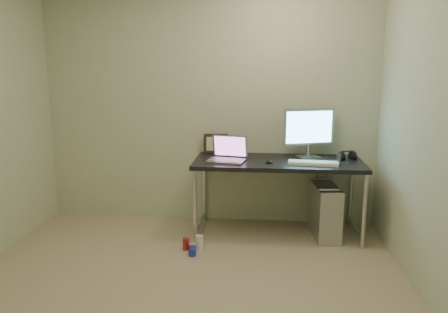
# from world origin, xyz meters

# --- Properties ---
(floor) EXTENTS (3.50, 3.50, 0.00)m
(floor) POSITION_xyz_m (0.00, 0.00, 0.00)
(floor) COLOR tan
(floor) RESTS_ON ground
(wall_back) EXTENTS (3.50, 0.02, 2.50)m
(wall_back) POSITION_xyz_m (0.00, 1.75, 1.25)
(wall_back) COLOR beige
(wall_back) RESTS_ON ground
(desk) EXTENTS (1.64, 0.72, 0.75)m
(desk) POSITION_xyz_m (0.73, 1.39, 0.67)
(desk) COLOR black
(desk) RESTS_ON ground
(tower_computer) EXTENTS (0.28, 0.52, 0.55)m
(tower_computer) POSITION_xyz_m (1.20, 1.33, 0.26)
(tower_computer) COLOR silver
(tower_computer) RESTS_ON ground
(cable_a) EXTENTS (0.01, 0.16, 0.69)m
(cable_a) POSITION_xyz_m (1.15, 1.70, 0.40)
(cable_a) COLOR black
(cable_a) RESTS_ON ground
(cable_b) EXTENTS (0.02, 0.11, 0.71)m
(cable_b) POSITION_xyz_m (1.24, 1.68, 0.38)
(cable_b) COLOR black
(cable_b) RESTS_ON ground
(can_red) EXTENTS (0.07, 0.07, 0.11)m
(can_red) POSITION_xyz_m (-0.10, 0.88, 0.06)
(can_red) COLOR #AB1D25
(can_red) RESTS_ON ground
(can_white) EXTENTS (0.09, 0.09, 0.13)m
(can_white) POSITION_xyz_m (0.02, 0.91, 0.07)
(can_white) COLOR white
(can_white) RESTS_ON ground
(can_blue) EXTENTS (0.08, 0.13, 0.07)m
(can_blue) POSITION_xyz_m (-0.03, 0.79, 0.03)
(can_blue) COLOR #202BB8
(can_blue) RESTS_ON ground
(laptop) EXTENTS (0.40, 0.35, 0.24)m
(laptop) POSITION_xyz_m (0.24, 1.33, 0.81)
(laptop) COLOR #A8A9AF
(laptop) RESTS_ON desk
(monitor) EXTENTS (0.51, 0.21, 0.49)m
(monitor) POSITION_xyz_m (1.04, 1.56, 1.04)
(monitor) COLOR #A8A9AF
(monitor) RESTS_ON desk
(keyboard) EXTENTS (0.48, 0.20, 0.03)m
(keyboard) POSITION_xyz_m (1.05, 1.23, 0.76)
(keyboard) COLOR white
(keyboard) RESTS_ON desk
(mouse_right) EXTENTS (0.10, 0.13, 0.04)m
(mouse_right) POSITION_xyz_m (1.26, 1.24, 0.77)
(mouse_right) COLOR black
(mouse_right) RESTS_ON desk
(mouse_left) EXTENTS (0.09, 0.12, 0.04)m
(mouse_left) POSITION_xyz_m (0.64, 1.27, 0.77)
(mouse_left) COLOR black
(mouse_left) RESTS_ON desk
(headphones) EXTENTS (0.19, 0.11, 0.11)m
(headphones) POSITION_xyz_m (1.41, 1.49, 0.78)
(headphones) COLOR black
(headphones) RESTS_ON desk
(picture_frame) EXTENTS (0.26, 0.09, 0.21)m
(picture_frame) POSITION_xyz_m (0.08, 1.69, 0.85)
(picture_frame) COLOR black
(picture_frame) RESTS_ON desk
(webcam) EXTENTS (0.04, 0.03, 0.11)m
(webcam) POSITION_xyz_m (0.27, 1.66, 0.83)
(webcam) COLOR silver
(webcam) RESTS_ON desk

